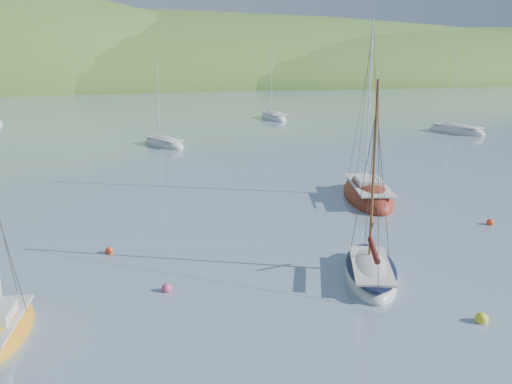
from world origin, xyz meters
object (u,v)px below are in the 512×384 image
object	(u,v)px
distant_sloop_a	(164,144)
distant_sloop_b	(274,118)
daysailer_white	(370,273)
sloop_red	(368,195)
distant_sloop_d	(456,131)

from	to	relation	value
distant_sloop_a	distant_sloop_b	bearing A→B (deg)	22.48
daysailer_white	distant_sloop_b	distance (m)	59.12
daysailer_white	distant_sloop_a	bearing A→B (deg)	117.79
daysailer_white	distant_sloop_a	world-z (taller)	distant_sloop_a
sloop_red	distant_sloop_d	bearing A→B (deg)	61.67
daysailer_white	distant_sloop_b	bearing A→B (deg)	97.77
daysailer_white	distant_sloop_d	bearing A→B (deg)	72.33
distant_sloop_b	distant_sloop_a	bearing A→B (deg)	-135.01
daysailer_white	distant_sloop_a	xyz separation A→B (m)	(-3.07, 38.16, -0.04)
sloop_red	distant_sloop_a	bearing A→B (deg)	127.72
sloop_red	distant_sloop_a	xyz separation A→B (m)	(-9.58, 25.97, -0.06)
sloop_red	distant_sloop_d	world-z (taller)	sloop_red
distant_sloop_b	distant_sloop_d	world-z (taller)	distant_sloop_d
daysailer_white	sloop_red	xyz separation A→B (m)	(6.51, 12.19, 0.02)
distant_sloop_d	distant_sloop_b	bearing A→B (deg)	111.20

